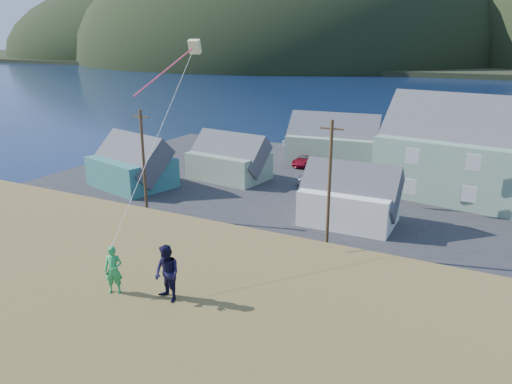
% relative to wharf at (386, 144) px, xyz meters
% --- Properties ---
extents(ground, '(900.00, 900.00, 0.00)m').
position_rel_wharf_xyz_m(ground, '(6.00, -40.00, -0.45)').
color(ground, '#0A1638').
rests_on(ground, ground).
extents(grass_strip, '(110.00, 8.00, 0.10)m').
position_rel_wharf_xyz_m(grass_strip, '(6.00, -42.00, -0.40)').
color(grass_strip, '#4C3D19').
rests_on(grass_strip, ground).
extents(waterfront_lot, '(72.00, 36.00, 0.12)m').
position_rel_wharf_xyz_m(waterfront_lot, '(6.00, -23.00, -0.39)').
color(waterfront_lot, '#28282B').
rests_on(waterfront_lot, ground).
extents(wharf, '(26.00, 14.00, 0.90)m').
position_rel_wharf_xyz_m(wharf, '(0.00, 0.00, 0.00)').
color(wharf, gray).
rests_on(wharf, ground).
extents(far_shore, '(900.00, 320.00, 2.00)m').
position_rel_wharf_xyz_m(far_shore, '(6.00, 290.00, 0.55)').
color(far_shore, black).
rests_on(far_shore, ground).
extents(shed_teal, '(9.69, 7.81, 6.70)m').
position_rel_wharf_xyz_m(shed_teal, '(-18.74, -31.78, 2.05)').
color(shed_teal, '#2C685F').
rests_on(shed_teal, waterfront_lot).
extents(shed_palegreen_near, '(9.07, 6.26, 6.16)m').
position_rel_wharf_xyz_m(shed_palegreen_near, '(-11.31, -24.65, 1.89)').
color(shed_palegreen_near, gray).
rests_on(shed_palegreen_near, waterfront_lot).
extents(shed_white, '(7.98, 5.42, 6.28)m').
position_rel_wharf_xyz_m(shed_white, '(4.45, -31.84, 1.97)').
color(shed_white, white).
rests_on(shed_white, waterfront_lot).
extents(shed_palegreen_far, '(11.64, 7.45, 7.42)m').
position_rel_wharf_xyz_m(shed_palegreen_far, '(-3.76, -12.17, 2.38)').
color(shed_palegreen_far, gray).
rests_on(shed_palegreen_far, waterfront_lot).
extents(utility_poles, '(28.69, 0.24, 9.63)m').
position_rel_wharf_xyz_m(utility_poles, '(3.21, -38.50, 4.26)').
color(utility_poles, '#47331E').
rests_on(utility_poles, waterfront_lot).
extents(parked_cars, '(25.83, 12.20, 1.48)m').
position_rel_wharf_xyz_m(parked_cars, '(-1.55, -19.62, 0.38)').
color(parked_cars, '#BBBBBB').
rests_on(parked_cars, waterfront_lot).
extents(kite_flyer_green, '(0.68, 0.60, 1.57)m').
position_rel_wharf_xyz_m(kite_flyer_green, '(5.01, -59.47, 7.54)').
color(kite_flyer_green, green).
rests_on(kite_flyer_green, hillside).
extents(kite_flyer_navy, '(1.04, 0.91, 1.81)m').
position_rel_wharf_xyz_m(kite_flyer_navy, '(6.81, -59.07, 7.65)').
color(kite_flyer_navy, black).
rests_on(kite_flyer_navy, hillside).
extents(kite_rig, '(1.28, 3.71, 9.14)m').
position_rel_wharf_xyz_m(kite_rig, '(3.64, -52.88, 13.96)').
color(kite_rig, beige).
rests_on(kite_rig, ground).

